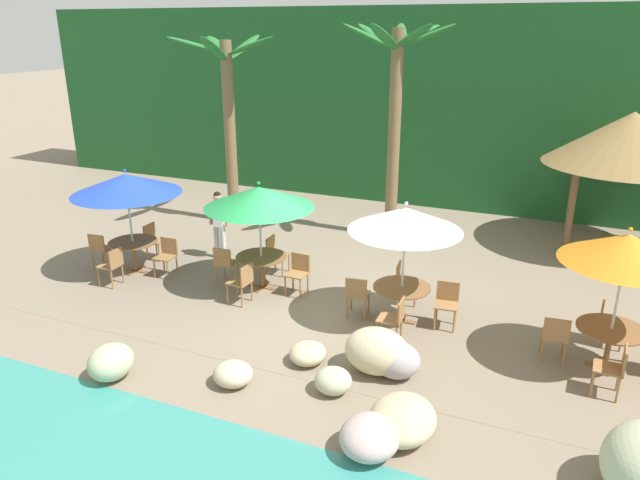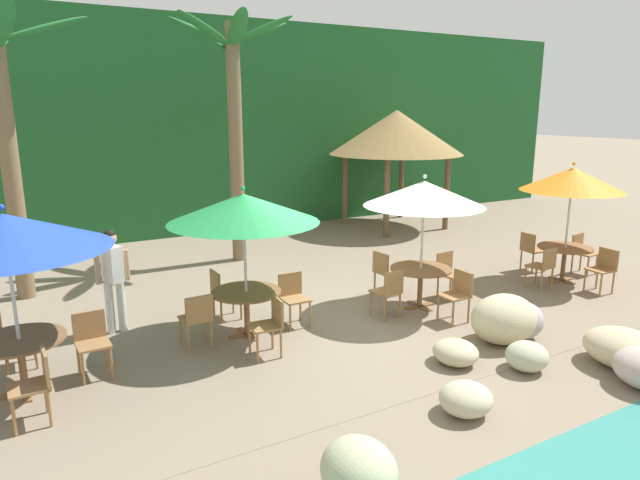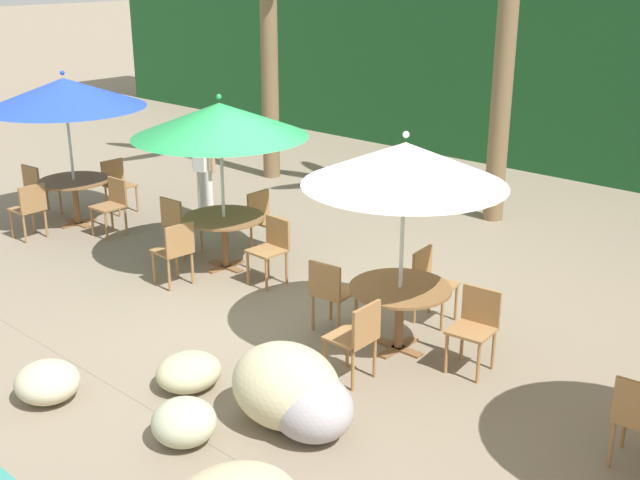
{
  "view_description": "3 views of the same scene",
  "coord_description": "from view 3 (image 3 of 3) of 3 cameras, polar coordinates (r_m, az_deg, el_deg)",
  "views": [
    {
      "loc": [
        4.37,
        -10.02,
        5.4
      ],
      "look_at": [
        0.05,
        0.1,
        1.4
      ],
      "focal_mm": 32.99,
      "sensor_mm": 36.0,
      "label": 1
    },
    {
      "loc": [
        -4.51,
        -7.49,
        3.54
      ],
      "look_at": [
        0.01,
        0.5,
        1.36
      ],
      "focal_mm": 31.29,
      "sensor_mm": 36.0,
      "label": 2
    },
    {
      "loc": [
        6.45,
        -6.4,
        4.08
      ],
      "look_at": [
        0.71,
        -0.09,
        1.03
      ],
      "focal_mm": 44.85,
      "sensor_mm": 36.0,
      "label": 3
    }
  ],
  "objects": [
    {
      "name": "umbrella_blue",
      "position": [
        12.91,
        -17.77,
        9.96
      ],
      "size": [
        2.44,
        2.44,
        2.44
      ],
      "color": "silver",
      "rests_on": "ground"
    },
    {
      "name": "chair_white_seaward",
      "position": [
        8.39,
        11.04,
        -5.86
      ],
      "size": [
        0.46,
        0.47,
        0.87
      ],
      "color": "#9E7042",
      "rests_on": "ground"
    },
    {
      "name": "umbrella_white",
      "position": [
        8.14,
        6.07,
        5.43
      ],
      "size": [
        2.12,
        2.12,
        2.42
      ],
      "color": "silver",
      "rests_on": "ground"
    },
    {
      "name": "chair_green_right",
      "position": [
        10.43,
        -10.26,
        -0.64
      ],
      "size": [
        0.46,
        0.45,
        0.87
      ],
      "color": "#9E7042",
      "rests_on": "ground"
    },
    {
      "name": "chair_blue_left",
      "position": [
        13.87,
        -19.48,
        3.65
      ],
      "size": [
        0.46,
        0.47,
        0.87
      ],
      "color": "#9E7042",
      "rests_on": "ground"
    },
    {
      "name": "chair_green_seaward",
      "position": [
        10.4,
        -3.45,
        -0.41
      ],
      "size": [
        0.43,
        0.44,
        0.87
      ],
      "color": "#9E7042",
      "rests_on": "ground"
    },
    {
      "name": "umbrella_green",
      "position": [
        10.55,
        -7.17,
        8.5
      ],
      "size": [
        2.32,
        2.32,
        2.4
      ],
      "color": "silver",
      "rests_on": "ground"
    },
    {
      "name": "ground_plane",
      "position": [
        9.96,
        -2.68,
        -4.51
      ],
      "size": [
        120.0,
        120.0,
        0.0
      ],
      "primitive_type": "plane",
      "color": "gray"
    },
    {
      "name": "chair_white_right",
      "position": [
        8.0,
        2.69,
        -6.82
      ],
      "size": [
        0.44,
        0.43,
        0.87
      ],
      "color": "#9E7042",
      "rests_on": "ground"
    },
    {
      "name": "chair_blue_seaward",
      "position": [
        12.61,
        -14.59,
        2.61
      ],
      "size": [
        0.44,
        0.44,
        0.87
      ],
      "color": "#9E7042",
      "rests_on": "ground"
    },
    {
      "name": "chair_white_left",
      "position": [
        9.01,
        0.73,
        -3.63
      ],
      "size": [
        0.47,
        0.47,
        0.87
      ],
      "color": "#9E7042",
      "rests_on": "ground"
    },
    {
      "name": "terrace_deck",
      "position": [
        9.96,
        -2.68,
        -4.49
      ],
      "size": [
        18.0,
        5.2,
        0.01
      ],
      "color": "gray",
      "rests_on": "ground"
    },
    {
      "name": "dining_table_blue",
      "position": [
        13.22,
        -17.11,
        3.61
      ],
      "size": [
        1.1,
        1.1,
        0.74
      ],
      "color": "brown",
      "rests_on": "ground"
    },
    {
      "name": "chair_white_inland",
      "position": [
        9.39,
        7.84,
        -2.82
      ],
      "size": [
        0.47,
        0.47,
        0.87
      ],
      "color": "#9E7042",
      "rests_on": "ground"
    },
    {
      "name": "dining_table_white",
      "position": [
        8.62,
        5.72,
        -4.11
      ],
      "size": [
        1.1,
        1.1,
        0.74
      ],
      "color": "brown",
      "rests_on": "ground"
    },
    {
      "name": "chair_blue_right",
      "position": [
        12.75,
        -19.99,
        2.24
      ],
      "size": [
        0.44,
        0.44,
        0.87
      ],
      "color": "#9E7042",
      "rests_on": "ground"
    },
    {
      "name": "foliage_backdrop",
      "position": [
        16.73,
        20.23,
        14.84
      ],
      "size": [
        28.0,
        2.4,
        6.0
      ],
      "color": "#1E5628",
      "rests_on": "ground"
    },
    {
      "name": "dining_table_green",
      "position": [
        10.92,
        -6.85,
        1.04
      ],
      "size": [
        1.1,
        1.1,
        0.74
      ],
      "color": "brown",
      "rests_on": "ground"
    },
    {
      "name": "chair_green_inland",
      "position": [
        11.57,
        -4.02,
        1.68
      ],
      "size": [
        0.44,
        0.43,
        0.87
      ],
      "color": "#9E7042",
      "rests_on": "ground"
    },
    {
      "name": "chair_blue_inland",
      "position": [
        13.76,
        -14.28,
        4.05
      ],
      "size": [
        0.43,
        0.42,
        0.87
      ],
      "color": "#9E7042",
      "rests_on": "ground"
    },
    {
      "name": "waiter_in_white",
      "position": [
        12.84,
        -8.3,
        5.55
      ],
      "size": [
        0.52,
        0.39,
        1.7
      ],
      "color": "white",
      "rests_on": "ground"
    },
    {
      "name": "chair_green_left",
      "position": [
        11.49,
        -10.11,
        1.3
      ],
      "size": [
        0.44,
        0.45,
        0.87
      ],
      "color": "#9E7042",
      "rests_on": "ground"
    }
  ]
}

